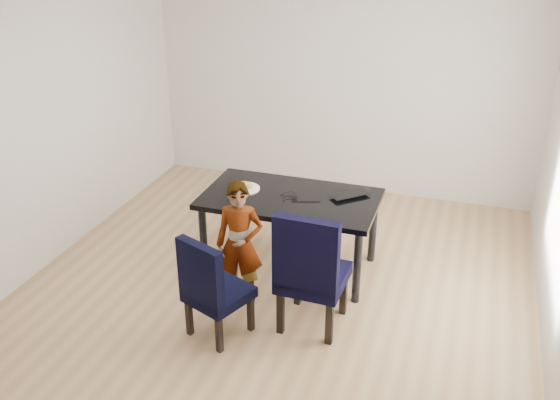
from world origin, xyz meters
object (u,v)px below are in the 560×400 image
(child, at_px, (240,244))
(plate, at_px, (245,188))
(chair_right, at_px, (314,267))
(chair_left, at_px, (219,285))
(laptop, at_px, (347,193))
(dining_table, at_px, (290,233))

(child, height_order, plate, child)
(chair_right, xyz_separation_m, child, (-0.69, 0.13, 0.02))
(chair_left, distance_m, laptop, 1.56)
(dining_table, height_order, chair_left, chair_left)
(chair_right, relative_size, child, 0.96)
(chair_right, relative_size, plate, 3.89)
(child, height_order, laptop, child)
(dining_table, relative_size, plate, 5.79)
(laptop, bearing_deg, chair_left, 18.29)
(chair_right, height_order, laptop, chair_right)
(dining_table, height_order, child, child)
(dining_table, height_order, chair_right, chair_right)
(child, bearing_deg, dining_table, 58.08)
(chair_left, bearing_deg, plate, 122.55)
(dining_table, distance_m, chair_left, 1.16)
(plate, relative_size, laptop, 0.76)
(dining_table, distance_m, plate, 0.59)
(chair_left, xyz_separation_m, chair_right, (0.68, 0.36, 0.09))
(dining_table, xyz_separation_m, laptop, (0.48, 0.21, 0.39))
(dining_table, height_order, laptop, laptop)
(chair_left, distance_m, child, 0.50)
(dining_table, xyz_separation_m, child, (-0.25, -0.65, 0.18))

